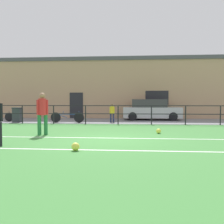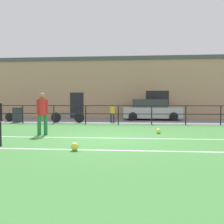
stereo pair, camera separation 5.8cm
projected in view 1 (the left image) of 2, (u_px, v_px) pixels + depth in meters
ground at (108, 140)px, 9.21m from camera, size 60.00×44.00×0.04m
field_line_touchline at (109, 138)px, 9.50m from camera, size 36.00×0.11×0.00m
field_line_hash at (101, 150)px, 7.15m from camera, size 36.00×0.11×0.00m
pavement_strip at (120, 121)px, 17.67m from camera, size 48.00×5.00×0.02m
perimeter_fence at (118, 112)px, 15.15m from camera, size 36.07×0.07×1.15m
clubhouse_facade at (123, 88)px, 21.25m from camera, size 28.00×2.56×4.99m
player_striker at (42, 111)px, 10.33m from camera, size 0.43×0.31×1.75m
soccer_ball_match at (159, 131)px, 10.84m from camera, size 0.21×0.21×0.21m
soccer_ball_spare at (76, 147)px, 7.06m from camera, size 0.23×0.23×0.23m
spectator_child at (112, 112)px, 16.43m from camera, size 0.33×0.21×1.21m
parked_car_red at (151, 110)px, 18.49m from camera, size 4.18×1.88×1.52m
bicycle_parked_1 at (67, 117)px, 16.15m from camera, size 2.18×0.04×0.75m
trash_bin_0 at (17, 115)px, 16.44m from camera, size 0.55×0.46×0.97m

